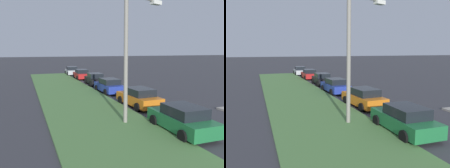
{
  "view_description": "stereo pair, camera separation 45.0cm",
  "coord_description": "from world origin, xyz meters",
  "views": [
    {
      "loc": [
        -2.96,
        10.39,
        4.38
      ],
      "look_at": [
        18.11,
        2.32,
        1.06
      ],
      "focal_mm": 37.3,
      "sensor_mm": 36.0,
      "label": 1
    },
    {
      "loc": [
        -3.12,
        9.97,
        4.38
      ],
      "look_at": [
        18.11,
        2.32,
        1.06
      ],
      "focal_mm": 37.3,
      "sensor_mm": 36.0,
      "label": 2
    }
  ],
  "objects": [
    {
      "name": "parked_car_orange",
      "position": [
        12.84,
        2.09,
        0.72
      ],
      "size": [
        4.4,
        2.22,
        1.47
      ],
      "rotation": [
        0.0,
        0.0,
        0.06
      ],
      "color": "orange",
      "rests_on": "ground"
    },
    {
      "name": "parked_car_red",
      "position": [
        31.39,
        2.19,
        0.72
      ],
      "size": [
        4.33,
        2.07,
        1.47
      ],
      "rotation": [
        0.0,
        0.0,
        -0.02
      ],
      "color": "red",
      "rests_on": "ground"
    },
    {
      "name": "parked_car_blue",
      "position": [
        19.24,
        2.21,
        0.72
      ],
      "size": [
        4.36,
        2.13,
        1.47
      ],
      "rotation": [
        0.0,
        0.0,
        0.03
      ],
      "color": "#23389E",
      "rests_on": "ground"
    },
    {
      "name": "parked_car_black",
      "position": [
        25.07,
        1.98,
        0.72
      ],
      "size": [
        4.38,
        2.17,
        1.47
      ],
      "rotation": [
        0.0,
        0.0,
        -0.05
      ],
      "color": "black",
      "rests_on": "ground"
    },
    {
      "name": "parked_car_green",
      "position": [
        6.95,
        2.57,
        0.72
      ],
      "size": [
        4.33,
        2.08,
        1.47
      ],
      "rotation": [
        0.0,
        0.0,
        -0.02
      ],
      "color": "#1E6B38",
      "rests_on": "ground"
    },
    {
      "name": "parked_car_silver",
      "position": [
        37.67,
        2.44,
        0.72
      ],
      "size": [
        4.38,
        2.17,
        1.47
      ],
      "rotation": [
        0.0,
        0.0,
        -0.04
      ],
      "color": "#B2B5BA",
      "rests_on": "ground"
    },
    {
      "name": "grass_median",
      "position": [
        10.0,
        6.24,
        0.06
      ],
      "size": [
        60.0,
        6.0,
        0.12
      ],
      "primitive_type": "cube",
      "color": "#517F42",
      "rests_on": "ground"
    },
    {
      "name": "streetlight",
      "position": [
        9.34,
        4.53,
        4.39
      ],
      "size": [
        1.08,
        2.81,
        7.5
      ],
      "color": "gray",
      "rests_on": "ground"
    }
  ]
}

